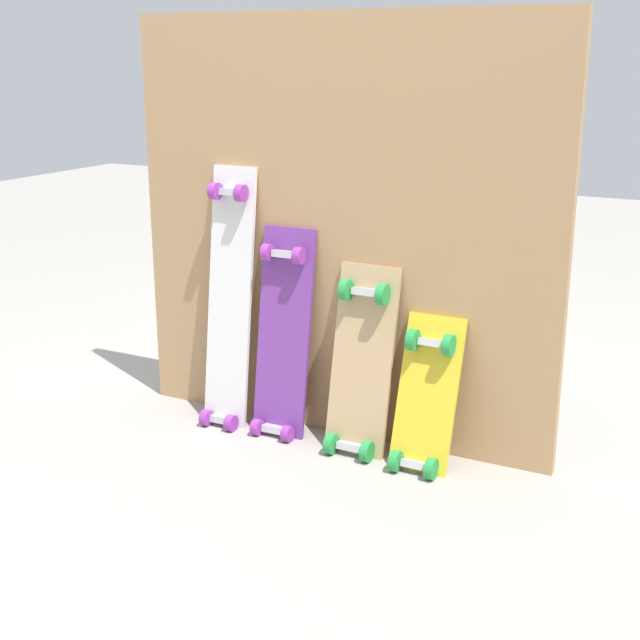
% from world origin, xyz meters
% --- Properties ---
extents(ground_plane, '(12.00, 12.00, 0.00)m').
position_xyz_m(ground_plane, '(0.00, 0.00, 0.00)').
color(ground_plane, '#9E9991').
extents(plywood_wall_panel, '(1.55, 0.04, 1.43)m').
position_xyz_m(plywood_wall_panel, '(0.00, 0.07, 0.72)').
color(plywood_wall_panel, tan).
rests_on(plywood_wall_panel, ground).
extents(skateboard_white, '(0.17, 0.20, 0.99)m').
position_xyz_m(skateboard_white, '(-0.39, -0.03, 0.43)').
color(skateboard_white, silver).
rests_on(skateboard_white, ground).
extents(skateboard_purple, '(0.20, 0.18, 0.80)m').
position_xyz_m(skateboard_purple, '(-0.17, -0.02, 0.33)').
color(skateboard_purple, '#6B338C').
rests_on(skateboard_purple, ground).
extents(skateboard_natural, '(0.21, 0.21, 0.69)m').
position_xyz_m(skateboard_natural, '(0.14, -0.04, 0.29)').
color(skateboard_natural, tan).
rests_on(skateboard_natural, ground).
extents(skateboard_yellow, '(0.20, 0.23, 0.55)m').
position_xyz_m(skateboard_yellow, '(0.37, -0.06, 0.21)').
color(skateboard_yellow, gold).
rests_on(skateboard_yellow, ground).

